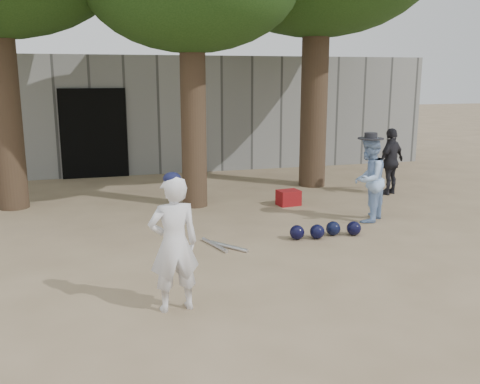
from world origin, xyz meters
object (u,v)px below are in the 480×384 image
object	(u,v)px
spectator_blue	(369,180)
red_bag	(288,198)
spectator_dark	(391,161)
boy_player	(174,244)

from	to	relation	value
spectator_blue	red_bag	xyz separation A→B (m)	(-0.90, 1.47, -0.59)
spectator_dark	boy_player	bearing A→B (deg)	13.04
boy_player	spectator_dark	size ratio (longest dim) A/B	1.05
boy_player	spectator_dark	distance (m)	7.01
boy_player	spectator_blue	bearing A→B (deg)	-150.40
spectator_blue	spectator_dark	size ratio (longest dim) A/B	1.05
boy_player	spectator_blue	xyz separation A→B (m)	(3.82, 2.67, -0.00)
boy_player	spectator_dark	xyz separation A→B (m)	(5.38, 4.50, -0.04)
spectator_blue	red_bag	bearing A→B (deg)	-101.14
boy_player	red_bag	bearing A→B (deg)	-130.53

